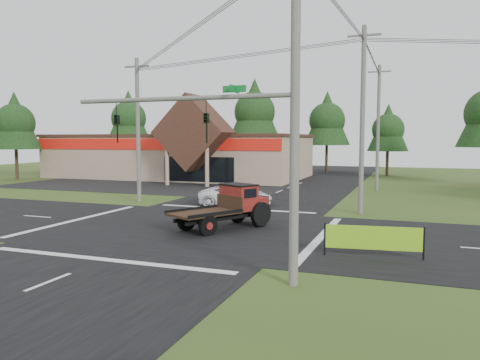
% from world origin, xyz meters
% --- Properties ---
extents(ground, '(120.00, 120.00, 0.00)m').
position_xyz_m(ground, '(0.00, 0.00, 0.00)').
color(ground, '#2D491A').
rests_on(ground, ground).
extents(road_ns, '(12.00, 120.00, 0.02)m').
position_xyz_m(road_ns, '(0.00, 0.00, 0.01)').
color(road_ns, black).
rests_on(road_ns, ground).
extents(road_ew, '(120.00, 12.00, 0.02)m').
position_xyz_m(road_ew, '(0.00, 0.00, 0.01)').
color(road_ew, black).
rests_on(road_ew, ground).
extents(parking_apron, '(28.00, 14.00, 0.02)m').
position_xyz_m(parking_apron, '(-14.00, 19.00, 0.01)').
color(parking_apron, black).
rests_on(parking_apron, ground).
extents(cvs_building, '(30.40, 18.20, 9.19)m').
position_xyz_m(cvs_building, '(-15.70, 29.57, 2.78)').
color(cvs_building, '#9D836A').
rests_on(cvs_building, ground).
extents(traffic_signal_mast, '(8.12, 0.24, 7.00)m').
position_xyz_m(traffic_signal_mast, '(5.82, -7.50, 4.43)').
color(traffic_signal_mast, '#595651').
rests_on(traffic_signal_mast, ground).
extents(utility_pole_nr, '(2.00, 0.30, 11.00)m').
position_xyz_m(utility_pole_nr, '(7.50, -7.50, 5.64)').
color(utility_pole_nr, '#595651').
rests_on(utility_pole_nr, ground).
extents(utility_pole_nw, '(2.00, 0.30, 10.50)m').
position_xyz_m(utility_pole_nw, '(-8.00, 8.00, 5.39)').
color(utility_pole_nw, '#595651').
rests_on(utility_pole_nw, ground).
extents(utility_pole_ne, '(2.00, 0.30, 11.50)m').
position_xyz_m(utility_pole_ne, '(8.00, 8.00, 5.89)').
color(utility_pole_ne, '#595651').
rests_on(utility_pole_ne, ground).
extents(utility_pole_n, '(2.00, 0.30, 11.20)m').
position_xyz_m(utility_pole_n, '(8.00, 22.00, 5.74)').
color(utility_pole_n, '#595651').
rests_on(utility_pole_n, ground).
extents(tree_row_a, '(6.72, 6.72, 12.12)m').
position_xyz_m(tree_row_a, '(-30.00, 40.00, 8.05)').
color(tree_row_a, '#332316').
rests_on(tree_row_a, ground).
extents(tree_row_b, '(5.60, 5.60, 10.10)m').
position_xyz_m(tree_row_b, '(-20.00, 42.00, 6.70)').
color(tree_row_b, '#332316').
rests_on(tree_row_b, ground).
extents(tree_row_c, '(7.28, 7.28, 13.13)m').
position_xyz_m(tree_row_c, '(-10.00, 41.00, 8.72)').
color(tree_row_c, '#332316').
rests_on(tree_row_c, ground).
extents(tree_row_d, '(6.16, 6.16, 11.11)m').
position_xyz_m(tree_row_d, '(0.00, 42.00, 7.38)').
color(tree_row_d, '#332316').
rests_on(tree_row_d, ground).
extents(tree_row_e, '(5.04, 5.04, 9.09)m').
position_xyz_m(tree_row_e, '(8.00, 40.00, 6.03)').
color(tree_row_e, '#332316').
rests_on(tree_row_e, ground).
extents(tree_side_w, '(5.60, 5.60, 10.10)m').
position_xyz_m(tree_side_w, '(-32.00, 20.00, 6.70)').
color(tree_side_w, '#332316').
rests_on(tree_side_w, ground).
extents(antique_flatbed_truck, '(4.54, 5.88, 2.32)m').
position_xyz_m(antique_flatbed_truck, '(1.85, 0.31, 1.16)').
color(antique_flatbed_truck, '#590C12').
rests_on(antique_flatbed_truck, ground).
extents(roadside_banner, '(3.80, 0.64, 1.31)m').
position_xyz_m(roadside_banner, '(9.61, -3.07, 0.65)').
color(roadside_banner, '#77B418').
rests_on(roadside_banner, ground).
extents(white_pickup, '(5.63, 3.90, 1.43)m').
position_xyz_m(white_pickup, '(-0.59, 8.61, 0.71)').
color(white_pickup, white).
rests_on(white_pickup, ground).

